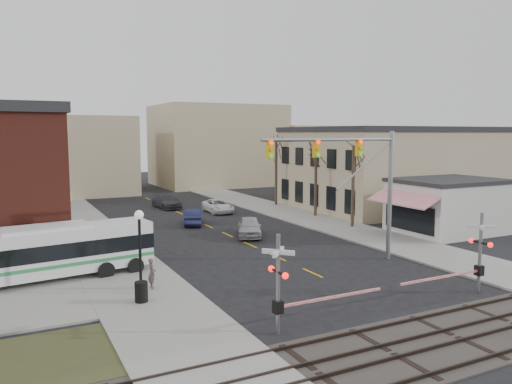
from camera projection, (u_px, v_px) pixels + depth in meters
ground at (333, 283)px, 26.38m from camera, size 160.00×160.00×0.00m
sidewalk_west at (88, 231)px, 39.84m from camera, size 5.00×60.00×0.12m
sidewalk_east at (293, 214)px, 48.35m from camera, size 5.00×60.00×0.12m
ballast_strip at (455, 337)px, 19.28m from camera, size 160.00×5.00×0.06m
rail_tracks at (455, 334)px, 19.27m from camera, size 160.00×3.91×0.14m
tan_building at (393, 167)px, 53.46m from camera, size 20.30×15.30×8.50m
awning_shop at (447, 206)px, 39.48m from camera, size 9.74×6.20×4.30m
tree_east_a at (353, 186)px, 41.31m from camera, size 0.28×0.28×6.75m
tree_east_b at (316, 182)px, 46.79m from camera, size 0.28×0.28×6.30m
tree_east_c at (276, 172)px, 53.91m from camera, size 0.28×0.28×7.20m
transit_bus at (46, 252)px, 26.31m from camera, size 11.32×3.89×2.85m
traffic_signal_mast at (357, 170)px, 29.59m from camera, size 9.16×0.30×8.00m
rr_crossing_west at (288, 284)px, 19.59m from camera, size 5.60×1.36×4.00m
rr_crossing_east at (474, 254)px, 24.41m from camera, size 5.60×1.36×4.00m
street_lamp at (140, 233)px, 24.08m from camera, size 0.44×0.44×4.06m
trash_bin at (141, 292)px, 22.97m from camera, size 0.60×0.60×0.95m
car_a at (249, 227)px, 38.14m from camera, size 3.38×4.67×1.48m
car_b at (193, 217)px, 43.11m from camera, size 2.78×4.41×1.37m
car_c at (218, 206)px, 49.73m from camera, size 2.33×4.73×1.29m
car_d at (167, 201)px, 52.67m from camera, size 2.33×5.01×1.42m
pedestrian_near at (152, 273)px, 24.95m from camera, size 0.38×0.57×1.55m
pedestrian_far at (85, 253)px, 28.84m from camera, size 1.06×1.05×1.73m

